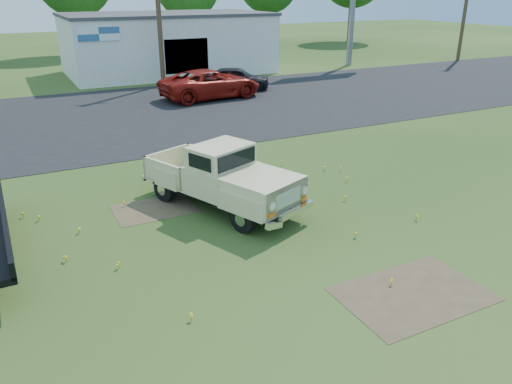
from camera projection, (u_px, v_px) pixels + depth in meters
ground at (277, 247)px, 11.99m from camera, size 140.00×140.00×0.00m
asphalt_lot at (127, 115)px, 24.36m from camera, size 90.00×14.00×0.02m
dirt_patch_a at (413, 294)px, 10.14m from camera, size 3.00×2.00×0.01m
dirt_patch_b at (154, 209)px, 14.03m from camera, size 2.20×1.60×0.01m
commercial_building at (168, 43)px, 35.97m from camera, size 14.20×8.20×4.15m
utility_pole_mid at (158, 9)px, 30.06m from camera, size 1.60×0.30×9.00m
utility_pole_east at (466, 3)px, 40.95m from camera, size 1.60×0.30×9.00m
vintage_pickup_truck at (221, 176)px, 13.86m from camera, size 3.72×5.41×1.83m
red_pickup at (211, 84)px, 27.82m from camera, size 5.93×3.18×1.58m
dark_sedan at (236, 78)px, 30.21m from camera, size 4.30×3.13×1.36m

